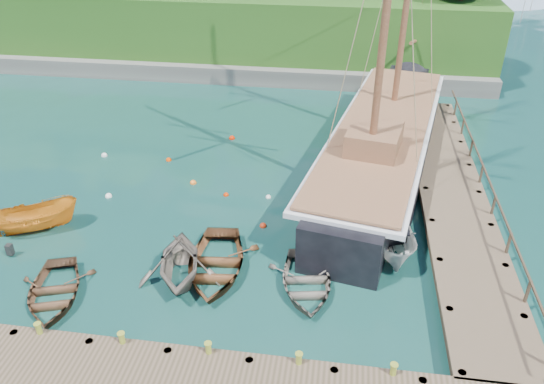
{
  "coord_description": "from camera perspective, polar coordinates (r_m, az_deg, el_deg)",
  "views": [
    {
      "loc": [
        5.88,
        -16.97,
        14.21
      ],
      "look_at": [
        2.9,
        3.15,
        2.0
      ],
      "focal_mm": 35.0,
      "sensor_mm": 36.0,
      "label": 1
    }
  ],
  "objects": [
    {
      "name": "motorboat_orange",
      "position": [
        27.03,
        -23.88,
        -3.75
      ],
      "size": [
        4.17,
        3.14,
        1.52
      ],
      "primitive_type": "imported",
      "rotation": [
        0.0,
        0.0,
        2.05
      ],
      "color": "orange",
      "rests_on": "ground"
    },
    {
      "name": "mooring_buoy_4",
      "position": [
        31.29,
        -11.04,
        3.35
      ],
      "size": [
        0.32,
        0.32,
        0.32
      ],
      "primitive_type": "sphere",
      "color": "#EC3C00",
      "rests_on": "ground"
    },
    {
      "name": "mooring_buoy_7",
      "position": [
        24.96,
        -0.96,
        -3.73
      ],
      "size": [
        0.33,
        0.33,
        0.33
      ],
      "primitive_type": "sphere",
      "color": "red",
      "rests_on": "ground"
    },
    {
      "name": "mooring_buoy_6",
      "position": [
        32.74,
        -17.58,
        3.72
      ],
      "size": [
        0.36,
        0.36,
        0.36
      ],
      "primitive_type": "sphere",
      "color": "silver",
      "rests_on": "ground"
    },
    {
      "name": "mooring_buoy_3",
      "position": [
        27.13,
        -0.4,
        -0.6
      ],
      "size": [
        0.27,
        0.27,
        0.27
      ],
      "primitive_type": "sphere",
      "color": "white",
      "rests_on": "ground"
    },
    {
      "name": "mooring_buoy_1",
      "position": [
        28.7,
        -8.47,
        0.93
      ],
      "size": [
        0.35,
        0.35,
        0.35
      ],
      "primitive_type": "sphere",
      "color": "orange",
      "rests_on": "ground"
    },
    {
      "name": "mooring_buoy_0",
      "position": [
        28.47,
        -17.16,
        -0.49
      ],
      "size": [
        0.35,
        0.35,
        0.35
      ],
      "primitive_type": "sphere",
      "color": "white",
      "rests_on": "ground"
    },
    {
      "name": "dock_east",
      "position": [
        28.22,
        18.75,
        -0.06
      ],
      "size": [
        3.2,
        24.0,
        1.1
      ],
      "color": "#463A28",
      "rests_on": "ground"
    },
    {
      "name": "ground",
      "position": [
        22.91,
        -8.44,
        -7.77
      ],
      "size": [
        160.0,
        160.0,
        0.0
      ],
      "primitive_type": "plane",
      "color": "#113C36",
      "rests_on": "ground"
    },
    {
      "name": "cabin_boat_white",
      "position": [
        23.99,
        12.53,
        -6.21
      ],
      "size": [
        2.33,
        4.8,
        1.78
      ],
      "primitive_type": "imported",
      "rotation": [
        0.0,
        0.0,
        0.13
      ],
      "color": "silver",
      "rests_on": "ground"
    },
    {
      "name": "bollard_0",
      "position": [
        20.99,
        -23.33,
        -14.89
      ],
      "size": [
        0.26,
        0.26,
        0.45
      ],
      "primitive_type": "cylinder",
      "color": "olive",
      "rests_on": "ground"
    },
    {
      "name": "bollard_1",
      "position": [
        19.76,
        -15.52,
        -16.53
      ],
      "size": [
        0.26,
        0.26,
        0.45
      ],
      "primitive_type": "cylinder",
      "color": "olive",
      "rests_on": "ground"
    },
    {
      "name": "bollard_2",
      "position": [
        18.92,
        -6.7,
        -18.0
      ],
      "size": [
        0.26,
        0.26,
        0.45
      ],
      "primitive_type": "cylinder",
      "color": "olive",
      "rests_on": "ground"
    },
    {
      "name": "rowboat_1",
      "position": [
        22.31,
        -9.77,
        -9.14
      ],
      "size": [
        4.2,
        4.6,
        2.07
      ],
      "primitive_type": "imported",
      "rotation": [
        0.0,
        0.0,
        0.23
      ],
      "color": "#6D6459",
      "rests_on": "ground"
    },
    {
      "name": "mooring_buoy_5",
      "position": [
        33.44,
        -4.33,
        5.74
      ],
      "size": [
        0.37,
        0.37,
        0.37
      ],
      "primitive_type": "sphere",
      "color": "red",
      "rests_on": "ground"
    },
    {
      "name": "schooner",
      "position": [
        30.12,
        11.63,
        4.51
      ],
      "size": [
        8.64,
        27.02,
        19.9
      ],
      "rotation": [
        0.0,
        0.0,
        -0.19
      ],
      "color": "black",
      "rests_on": "ground"
    },
    {
      "name": "mooring_buoy_2",
      "position": [
        27.42,
        -4.97,
        -0.36
      ],
      "size": [
        0.28,
        0.28,
        0.28
      ],
      "primitive_type": "sphere",
      "color": "#E62E00",
      "rests_on": "ground"
    },
    {
      "name": "rowboat_0",
      "position": [
        22.76,
        -22.32,
        -10.5
      ],
      "size": [
        4.06,
        4.8,
        0.85
      ],
      "primitive_type": "imported",
      "rotation": [
        0.0,
        0.0,
        0.32
      ],
      "color": "#4E3321",
      "rests_on": "ground"
    },
    {
      "name": "rowboat_2",
      "position": [
        22.48,
        -6.1,
        -8.44
      ],
      "size": [
        3.97,
        5.22,
        1.01
      ],
      "primitive_type": "imported",
      "rotation": [
        0.0,
        0.0,
        0.1
      ],
      "color": "#57341B",
      "rests_on": "ground"
    },
    {
      "name": "bollard_3",
      "position": [
        18.54,
        2.84,
        -19.12
      ],
      "size": [
        0.26,
        0.26,
        0.45
      ],
      "primitive_type": "cylinder",
      "color": "olive",
      "rests_on": "ground"
    },
    {
      "name": "rowboat_3",
      "position": [
        21.6,
        3.63,
        -10.25
      ],
      "size": [
        3.63,
        4.59,
        0.86
      ],
      "primitive_type": "imported",
      "rotation": [
        0.0,
        0.0,
        0.18
      ],
      "color": "#5B564C",
      "rests_on": "ground"
    }
  ]
}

